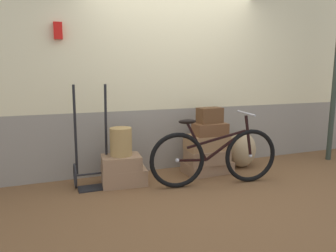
% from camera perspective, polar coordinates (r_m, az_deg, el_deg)
% --- Properties ---
extents(ground, '(9.72, 5.20, 0.06)m').
position_cam_1_polar(ground, '(4.07, 4.96, -10.95)').
color(ground, brown).
extents(station_building, '(7.72, 0.74, 3.03)m').
position_cam_1_polar(station_building, '(4.59, 0.63, 11.18)').
color(station_building, gray).
rests_on(station_building, ground).
extents(suitcase_0, '(0.59, 0.46, 0.21)m').
position_cam_1_polar(suitcase_0, '(4.07, -8.12, -9.04)').
color(suitcase_0, '#937051').
rests_on(suitcase_0, ground).
extents(suitcase_1, '(0.51, 0.39, 0.17)m').
position_cam_1_polar(suitcase_1, '(3.98, -8.58, -6.62)').
color(suitcase_1, '#937051').
rests_on(suitcase_1, suitcase_0).
extents(suitcase_2, '(0.68, 0.44, 0.16)m').
position_cam_1_polar(suitcase_2, '(4.50, 7.23, -7.49)').
color(suitcase_2, '#937051').
rests_on(suitcase_2, ground).
extents(suitcase_3, '(0.59, 0.40, 0.19)m').
position_cam_1_polar(suitcase_3, '(4.41, 7.15, -5.52)').
color(suitcase_3, '#937051').
rests_on(suitcase_3, suitcase_2).
extents(suitcase_4, '(0.57, 0.35, 0.21)m').
position_cam_1_polar(suitcase_4, '(4.38, 7.12, -2.97)').
color(suitcase_4, '#9E754C').
rests_on(suitcase_4, suitcase_3).
extents(suitcase_5, '(0.46, 0.29, 0.17)m').
position_cam_1_polar(suitcase_5, '(4.33, 7.73, -0.59)').
color(suitcase_5, brown).
rests_on(suitcase_5, suitcase_4).
extents(suitcase_6, '(0.35, 0.23, 0.21)m').
position_cam_1_polar(suitcase_6, '(4.33, 7.67, 1.97)').
color(suitcase_6, brown).
rests_on(suitcase_6, suitcase_5).
extents(wicker_basket, '(0.28, 0.28, 0.35)m').
position_cam_1_polar(wicker_basket, '(3.93, -8.63, -2.85)').
color(wicker_basket, '#A8844C').
rests_on(wicker_basket, suitcase_1).
extents(luggage_trolley, '(0.45, 0.37, 1.27)m').
position_cam_1_polar(luggage_trolley, '(4.00, -13.69, -6.86)').
color(luggage_trolley, black).
rests_on(luggage_trolley, ground).
extents(burlap_sack, '(0.45, 0.38, 0.53)m').
position_cam_1_polar(burlap_sack, '(4.80, 13.32, -4.23)').
color(burlap_sack, tan).
rests_on(burlap_sack, ground).
extents(bicycle, '(1.66, 0.46, 0.92)m').
position_cam_1_polar(bicycle, '(3.96, 8.55, -5.56)').
color(bicycle, black).
rests_on(bicycle, ground).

